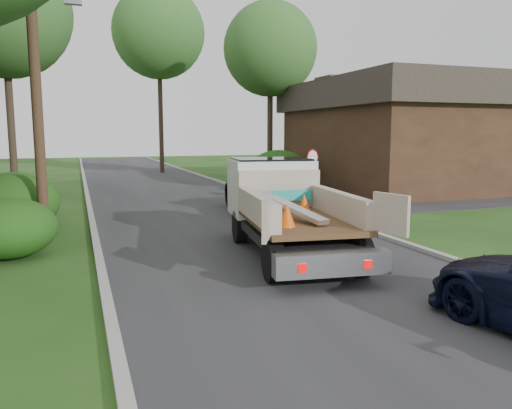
{
  "coord_description": "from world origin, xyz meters",
  "views": [
    {
      "loc": [
        -4.5,
        -10.74,
        3.12
      ],
      "look_at": [
        0.08,
        2.02,
        1.2
      ],
      "focal_mm": 35.0,
      "sensor_mm": 36.0,
      "label": 1
    }
  ],
  "objects_px": {
    "stop_sign": "(312,165)",
    "tree_right_far": "(270,49)",
    "house_right": "(396,133)",
    "tree_left_far": "(3,11)",
    "tree_center_far": "(159,33)",
    "flatbed_truck": "(281,201)",
    "utility_pole": "(35,60)",
    "black_pickup": "(275,193)"
  },
  "relations": [
    {
      "from": "stop_sign",
      "to": "tree_right_far",
      "type": "distance_m",
      "value": 13.08
    },
    {
      "from": "house_right",
      "to": "tree_left_far",
      "type": "distance_m",
      "value": 21.52
    },
    {
      "from": "tree_center_far",
      "to": "flatbed_truck",
      "type": "height_order",
      "value": "tree_center_far"
    },
    {
      "from": "tree_left_far",
      "to": "tree_right_far",
      "type": "distance_m",
      "value": 15.31
    },
    {
      "from": "tree_left_far",
      "to": "tree_center_far",
      "type": "xyz_separation_m",
      "value": [
        9.5,
        13.0,
        2.0
      ]
    },
    {
      "from": "tree_center_far",
      "to": "house_right",
      "type": "bearing_deg",
      "value": -55.49
    },
    {
      "from": "utility_pole",
      "to": "flatbed_truck",
      "type": "bearing_deg",
      "value": -27.81
    },
    {
      "from": "tree_right_far",
      "to": "tree_center_far",
      "type": "distance_m",
      "value": 11.68
    },
    {
      "from": "stop_sign",
      "to": "tree_center_far",
      "type": "bearing_deg",
      "value": 98.66
    },
    {
      "from": "tree_right_far",
      "to": "flatbed_truck",
      "type": "height_order",
      "value": "tree_right_far"
    },
    {
      "from": "stop_sign",
      "to": "tree_center_far",
      "type": "height_order",
      "value": "tree_center_far"
    },
    {
      "from": "flatbed_truck",
      "to": "house_right",
      "type": "bearing_deg",
      "value": 52.55
    },
    {
      "from": "stop_sign",
      "to": "black_pickup",
      "type": "relative_size",
      "value": 0.41
    },
    {
      "from": "tree_right_far",
      "to": "black_pickup",
      "type": "xyz_separation_m",
      "value": [
        -4.77,
        -12.79,
        -7.63
      ]
    },
    {
      "from": "tree_center_far",
      "to": "black_pickup",
      "type": "relative_size",
      "value": 2.39
    },
    {
      "from": "stop_sign",
      "to": "tree_center_far",
      "type": "distance_m",
      "value": 23.15
    },
    {
      "from": "tree_left_far",
      "to": "black_pickup",
      "type": "bearing_deg",
      "value": -43.74
    },
    {
      "from": "utility_pole",
      "to": "house_right",
      "type": "xyz_separation_m",
      "value": [
        18.48,
        9.02,
        -2.01
      ]
    },
    {
      "from": "tree_left_far",
      "to": "flatbed_truck",
      "type": "height_order",
      "value": "tree_left_far"
    },
    {
      "from": "house_right",
      "to": "flatbed_truck",
      "type": "distance_m",
      "value": 17.48
    },
    {
      "from": "tree_right_far",
      "to": "utility_pole",
      "type": "bearing_deg",
      "value": -130.84
    },
    {
      "from": "stop_sign",
      "to": "tree_right_far",
      "type": "bearing_deg",
      "value": 78.19
    },
    {
      "from": "tree_right_far",
      "to": "tree_left_far",
      "type": "bearing_deg",
      "value": -168.69
    },
    {
      "from": "house_right",
      "to": "black_pickup",
      "type": "xyz_separation_m",
      "value": [
        -10.27,
        -6.79,
        -2.31
      ]
    },
    {
      "from": "black_pickup",
      "to": "tree_right_far",
      "type": "bearing_deg",
      "value": 72.2
    },
    {
      "from": "tree_left_far",
      "to": "house_right",
      "type": "bearing_deg",
      "value": -8.33
    },
    {
      "from": "tree_left_far",
      "to": "stop_sign",
      "type": "bearing_deg",
      "value": -32.21
    },
    {
      "from": "tree_left_far",
      "to": "black_pickup",
      "type": "xyz_separation_m",
      "value": [
        10.23,
        -9.79,
        -8.13
      ]
    },
    {
      "from": "house_right",
      "to": "black_pickup",
      "type": "distance_m",
      "value": 12.52
    },
    {
      "from": "stop_sign",
      "to": "flatbed_truck",
      "type": "xyz_separation_m",
      "value": [
        -4.51,
        -7.27,
        -0.46
      ]
    },
    {
      "from": "utility_pole",
      "to": "flatbed_truck",
      "type": "xyz_separation_m",
      "value": [
        6.17,
        -3.25,
        -3.86
      ]
    },
    {
      "from": "stop_sign",
      "to": "flatbed_truck",
      "type": "distance_m",
      "value": 8.57
    },
    {
      "from": "stop_sign",
      "to": "black_pickup",
      "type": "xyz_separation_m",
      "value": [
        -2.47,
        -1.79,
        -0.93
      ]
    },
    {
      "from": "stop_sign",
      "to": "flatbed_truck",
      "type": "relative_size",
      "value": 0.37
    },
    {
      "from": "tree_center_far",
      "to": "black_pickup",
      "type": "height_order",
      "value": "tree_center_far"
    },
    {
      "from": "tree_center_far",
      "to": "flatbed_truck",
      "type": "distance_m",
      "value": 29.91
    },
    {
      "from": "tree_right_far",
      "to": "flatbed_truck",
      "type": "xyz_separation_m",
      "value": [
        -6.81,
        -18.27,
        -7.16
      ]
    },
    {
      "from": "flatbed_truck",
      "to": "tree_center_far",
      "type": "bearing_deg",
      "value": 94.98
    },
    {
      "from": "house_right",
      "to": "tree_right_far",
      "type": "bearing_deg",
      "value": 132.51
    },
    {
      "from": "stop_sign",
      "to": "tree_left_far",
      "type": "distance_m",
      "value": 16.65
    },
    {
      "from": "house_right",
      "to": "tree_left_far",
      "type": "relative_size",
      "value": 1.06
    },
    {
      "from": "tree_left_far",
      "to": "flatbed_truck",
      "type": "relative_size",
      "value": 1.83
    }
  ]
}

